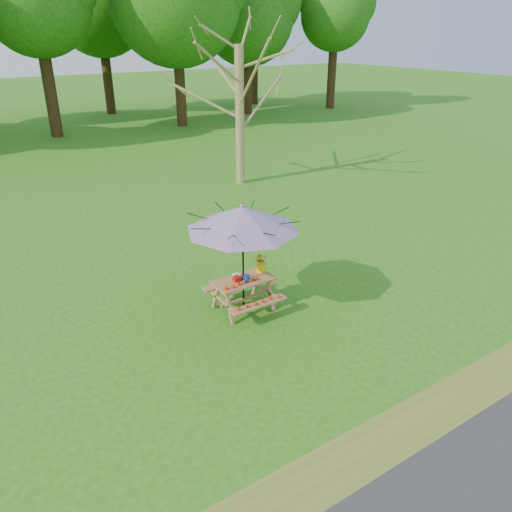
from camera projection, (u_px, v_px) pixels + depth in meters
ground at (34, 444)px, 6.82m from camera, size 120.00×120.00×0.00m
picnic_table at (244, 295)px, 9.97m from camera, size 1.20×1.32×0.67m
patio_umbrella at (243, 218)px, 9.30m from camera, size 2.18×2.18×2.25m
produce_bins at (241, 278)px, 9.77m from camera, size 0.29×0.38×0.13m
tomatoes_row at (242, 283)px, 9.60m from camera, size 0.77×0.13×0.07m
flower_bucket at (261, 262)px, 10.04m from camera, size 0.33×0.31×0.42m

